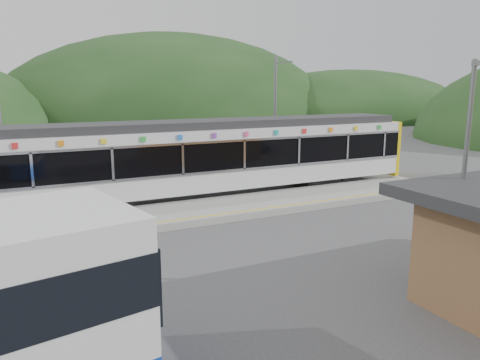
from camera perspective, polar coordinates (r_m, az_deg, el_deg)
name	(u,v)px	position (r m, az deg, el deg)	size (l,w,h in m)	color
ground	(228,238)	(16.88, -1.47, -7.07)	(120.00, 120.00, 0.00)	#4C4C4F
hills	(293,191)	(24.25, 6.51, -1.40)	(146.00, 149.00, 26.00)	#1E3D19
platform	(195,212)	(19.74, -5.55, -3.90)	(26.00, 3.20, 0.30)	#9E9E99
yellow_line	(206,216)	(18.54, -4.11, -4.40)	(26.00, 0.10, 0.01)	yellow
train	(222,155)	(22.73, -2.26, 3.10)	(20.44, 3.01, 3.74)	black
catenary_mast_west	(0,125)	(23.13, -27.20, 5.95)	(0.18, 1.80, 7.00)	slate
catenary_mast_east	(275,116)	(26.91, 4.32, 7.77)	(0.18, 1.80, 7.00)	slate
lamp_post	(470,157)	(13.21, 26.23, 2.54)	(0.36, 1.06, 6.00)	slate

